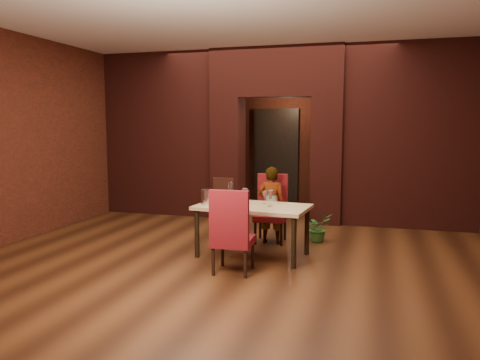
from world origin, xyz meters
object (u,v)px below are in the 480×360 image
Objects in this scene: chair_far at (271,209)px; chair_near at (233,230)px; wine_bucket at (207,197)px; dining_table at (253,231)px; wine_glass_a at (245,197)px; person_seated at (271,205)px; potted_plant at (318,228)px; wine_glass_c at (271,198)px; water_bottle at (231,191)px; wine_glass_b at (265,198)px.

chair_near is at bearing -97.10° from chair_far.
chair_far is at bearing 51.71° from wine_bucket.
dining_table is 0.48m from wine_glass_a.
person_seated reaches higher than chair_near.
wine_glass_a is at bearing -131.48° from potted_plant.
wine_glass_c is at bearing -9.11° from wine_glass_a.
dining_table is 0.79m from wine_bucket.
person_seated reaches higher than water_bottle.
chair_near reaches higher than potted_plant.
wine_glass_b is 0.20m from wine_glass_c.
wine_glass_c is at bearing -19.63° from water_bottle.
wine_bucket is at bearing -132.71° from water_bottle.
person_seated is at bearing 50.20° from water_bottle.
person_seated is (0.02, -0.05, 0.07)m from chair_far.
potted_plant is at bearing -116.61° from chair_near.
wine_glass_a is at bearing 170.89° from wine_glass_c.
chair_near reaches higher than wine_bucket.
wine_glass_c is (0.25, -0.02, 0.46)m from dining_table.
chair_far reaches higher than potted_plant.
wine_bucket reaches higher than dining_table.
dining_table is 8.20× the size of wine_glass_b.
person_seated reaches higher than dining_table.
chair_near is at bearing -88.06° from dining_table.
potted_plant is at bearing -156.20° from person_seated.
wine_glass_c is (0.18, -0.84, 0.30)m from chair_far.
chair_far reaches higher than wine_glass_b.
wine_bucket reaches higher than wine_glass_b.
dining_table is 0.48m from wine_glass_b.
chair_far is (0.07, 0.82, 0.17)m from dining_table.
wine_glass_b reaches higher than dining_table.
wine_bucket is at bearing -141.49° from potted_plant.
person_seated is at bearing 88.61° from dining_table.
chair_near is at bearing -101.59° from wine_glass_b.
dining_table is at bearing -18.78° from wine_glass_a.
water_bottle is (-0.51, 0.07, 0.06)m from wine_glass_b.
chair_near is 1.53m from person_seated.
wine_glass_c reaches higher than wine_glass_b.
dining_table is 0.77m from chair_near.
chair_near reaches higher than dining_table.
dining_table is at bearing 6.83° from wine_bucket.
wine_glass_c is at bearing -114.38° from chair_near.
wine_bucket is at bearing -131.21° from chair_far.
water_bottle is at bearing -128.98° from chair_far.
wine_glass_a is 0.37m from wine_glass_c.
dining_table is at bearing -134.58° from wine_glass_b.
dining_table is at bearing -95.63° from chair_near.
person_seated reaches higher than wine_bucket.
person_seated is 5.36× the size of wine_glass_c.
dining_table is 1.30m from potted_plant.
wine_bucket is (-0.77, -0.22, 0.01)m from wine_glass_b.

